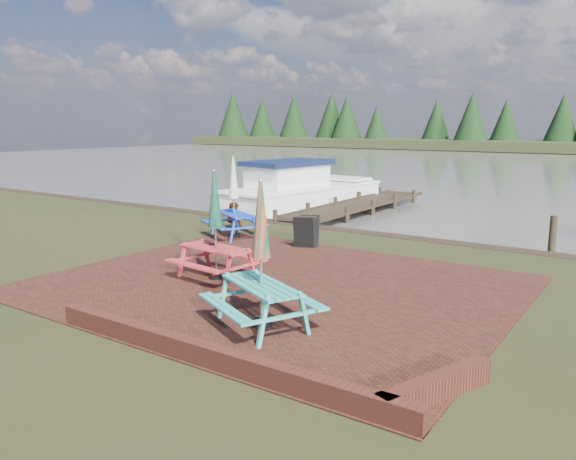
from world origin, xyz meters
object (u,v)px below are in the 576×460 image
(picnic_table_red, at_px, (216,242))
(chalkboard, at_px, (306,232))
(person, at_px, (234,202))
(picnic_table_blue, at_px, (234,209))
(picnic_table_teal, at_px, (261,277))
(boat_jetty, at_px, (299,193))
(jetty, at_px, (357,205))

(picnic_table_red, bearing_deg, chalkboard, 98.08)
(person, bearing_deg, picnic_table_blue, 128.33)
(picnic_table_teal, height_order, chalkboard, picnic_table_teal)
(picnic_table_red, height_order, chalkboard, picnic_table_red)
(picnic_table_teal, xyz_separation_m, boat_jetty, (-7.13, 12.01, -0.37))
(chalkboard, bearing_deg, jetty, 86.30)
(picnic_table_red, bearing_deg, picnic_table_blue, 131.92)
(picnic_table_blue, height_order, boat_jetty, picnic_table_blue)
(jetty, bearing_deg, picnic_table_red, -78.14)
(picnic_table_blue, bearing_deg, jetty, 115.48)
(person, bearing_deg, picnic_table_red, 124.64)
(picnic_table_teal, xyz_separation_m, jetty, (-4.68, 12.30, -0.70))
(jetty, bearing_deg, chalkboard, -72.90)
(chalkboard, bearing_deg, picnic_table_red, -109.76)
(boat_jetty, bearing_deg, chalkboard, -47.69)
(picnic_table_teal, height_order, picnic_table_blue, picnic_table_teal)
(picnic_table_teal, xyz_separation_m, chalkboard, (-2.52, 5.27, -0.38))
(boat_jetty, relative_size, person, 4.61)
(picnic_table_blue, xyz_separation_m, chalkboard, (2.46, -0.05, -0.37))
(picnic_table_red, bearing_deg, person, 132.88)
(chalkboard, bearing_deg, picnic_table_teal, -85.29)
(picnic_table_red, xyz_separation_m, jetty, (-2.23, 10.60, -0.68))
(picnic_table_teal, xyz_separation_m, picnic_table_red, (-2.45, 1.70, -0.03))
(picnic_table_red, height_order, person, picnic_table_red)
(picnic_table_red, height_order, picnic_table_blue, picnic_table_blue)
(picnic_table_teal, distance_m, picnic_table_blue, 7.29)
(chalkboard, bearing_deg, boat_jetty, 103.60)
(boat_jetty, bearing_deg, jetty, 14.63)
(picnic_table_teal, relative_size, jetty, 0.26)
(picnic_table_teal, distance_m, person, 8.44)
(picnic_table_blue, distance_m, chalkboard, 2.49)
(picnic_table_blue, bearing_deg, chalkboard, 26.80)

